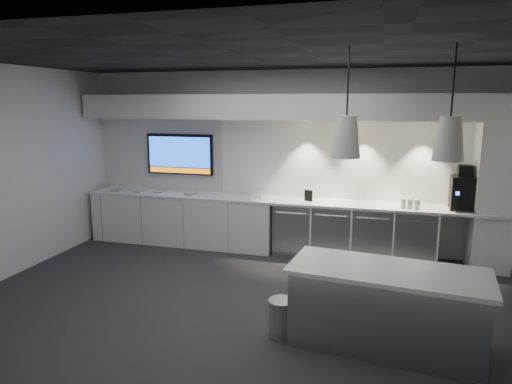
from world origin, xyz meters
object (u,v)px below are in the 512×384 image
(wall_tv, at_px, (180,154))
(island, at_px, (386,307))
(coffee_machine, at_px, (464,191))
(bin, at_px, (282,318))

(wall_tv, height_order, island, wall_tv)
(wall_tv, bearing_deg, island, -39.23)
(wall_tv, xyz_separation_m, island, (3.61, -2.95, -1.14))
(wall_tv, height_order, coffee_machine, wall_tv)
(wall_tv, distance_m, bin, 4.19)
(wall_tv, distance_m, island, 4.80)
(wall_tv, bearing_deg, bin, -50.03)
(island, height_order, bin, island)
(island, bearing_deg, coffee_machine, 74.82)
(island, relative_size, bin, 5.01)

